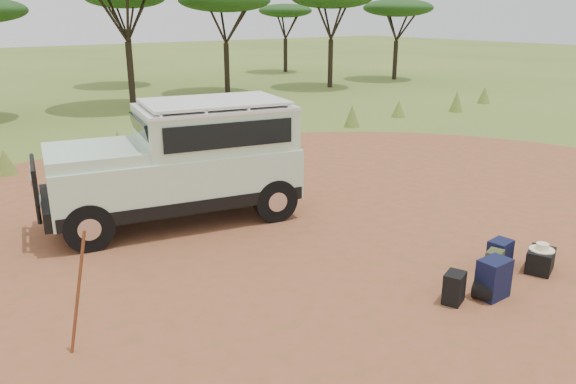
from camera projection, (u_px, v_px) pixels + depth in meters
ground at (301, 263)px, 9.86m from camera, size 140.00×140.00×0.00m
dirt_clearing at (301, 263)px, 9.86m from camera, size 23.00×23.00×0.01m
grass_fringe at (124, 148)px, 16.44m from camera, size 36.60×1.60×0.90m
safari_vehicle at (183, 165)px, 11.58m from camera, size 5.39×3.01×2.48m
walking_staff at (78, 293)px, 7.04m from camera, size 0.36×0.18×1.68m
backpack_black at (454, 288)px, 8.44m from camera, size 0.43×0.37×0.49m
backpack_navy at (493, 279)px, 8.58m from camera, size 0.48×0.35×0.63m
backpack_olive at (494, 263)px, 9.32m from camera, size 0.37×0.31×0.44m
duffel_navy at (500, 253)px, 9.71m from camera, size 0.43×0.34×0.45m
hard_case at (540, 261)px, 9.49m from camera, size 0.65×0.56×0.39m
stuff_sack at (484, 290)px, 8.56m from camera, size 0.39×0.39×0.31m
safari_hat at (542, 248)px, 9.41m from camera, size 0.41×0.41×0.12m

